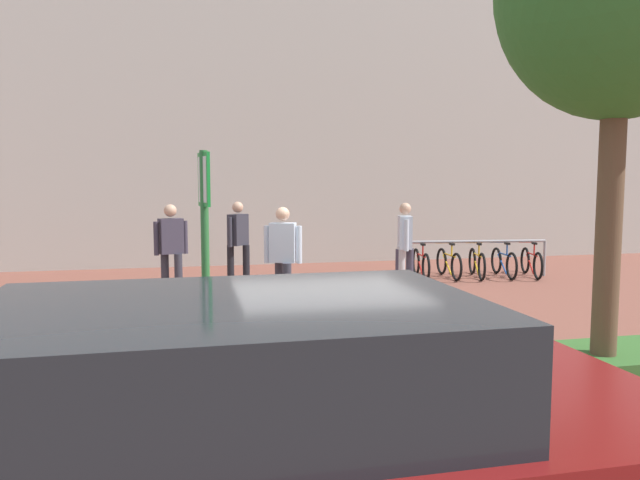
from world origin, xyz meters
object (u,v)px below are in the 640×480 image
at_px(person_suited_navy, 171,246).
at_px(car_maroon_wagon, 265,454).
at_px(bike_rack_cluster, 477,262).
at_px(person_shirt_blue, 405,242).
at_px(bollard_steel, 401,270).
at_px(parking_sign_post, 205,237).
at_px(person_suited_dark, 238,238).
at_px(bike_at_sign, 200,357).
at_px(person_casual_tan, 283,254).

height_order(person_suited_navy, car_maroon_wagon, person_suited_navy).
xyz_separation_m(bike_rack_cluster, car_maroon_wagon, (-5.92, -9.30, 0.41)).
bearing_deg(person_shirt_blue, bollard_steel, -142.92).
bearing_deg(parking_sign_post, person_suited_dark, 82.25).
bearing_deg(parking_sign_post, person_shirt_blue, 51.10).
height_order(bike_at_sign, person_suited_dark, person_suited_dark).
distance_m(person_suited_dark, person_casual_tan, 2.78).
distance_m(parking_sign_post, bollard_steel, 6.13).
height_order(parking_sign_post, bike_at_sign, parking_sign_post).
bearing_deg(person_shirt_blue, bike_rack_cluster, 33.00).
bearing_deg(person_suited_navy, car_maroon_wagon, -85.51).
bearing_deg(person_casual_tan, person_suited_dark, 99.77).
bearing_deg(person_casual_tan, bike_at_sign, -112.76).
distance_m(person_suited_navy, car_maroon_wagon, 8.04).
bearing_deg(car_maroon_wagon, person_suited_navy, 94.49).
bearing_deg(car_maroon_wagon, parking_sign_post, 93.47).
bearing_deg(bike_rack_cluster, bike_at_sign, -135.25).
xyz_separation_m(bollard_steel, person_suited_navy, (-4.21, 0.24, 0.53)).
distance_m(bike_rack_cluster, person_suited_dark, 5.31).
bearing_deg(person_suited_navy, bollard_steel, -3.24).
bearing_deg(bollard_steel, bike_at_sign, -129.87).
xyz_separation_m(parking_sign_post, person_shirt_blue, (3.86, 4.78, -0.60)).
distance_m(bike_rack_cluster, person_casual_tan, 5.61).
relative_size(bollard_steel, person_suited_navy, 0.52).
xyz_separation_m(bike_rack_cluster, person_casual_tan, (-4.80, -2.84, 0.64)).
distance_m(bike_at_sign, bike_rack_cluster, 8.69).
xyz_separation_m(parking_sign_post, bike_at_sign, (-0.07, 0.12, -1.23)).
bearing_deg(car_maroon_wagon, person_casual_tan, 80.16).
xyz_separation_m(bike_at_sign, person_suited_dark, (0.90, 6.01, 0.63)).
xyz_separation_m(person_suited_dark, person_casual_tan, (0.47, -2.74, 0.00)).
bearing_deg(bollard_steel, car_maroon_wagon, -114.72).
height_order(bollard_steel, car_maroon_wagon, car_maroon_wagon).
height_order(person_shirt_blue, person_suited_dark, same).
bearing_deg(parking_sign_post, bollard_steel, 51.38).
height_order(bike_at_sign, car_maroon_wagon, car_maroon_wagon).
bearing_deg(bike_at_sign, person_casual_tan, 67.24).
bearing_deg(car_maroon_wagon, bike_rack_cluster, 57.54).
distance_m(bike_at_sign, person_suited_dark, 6.11).
height_order(parking_sign_post, car_maroon_wagon, parking_sign_post).
distance_m(person_shirt_blue, person_casual_tan, 2.91).
bearing_deg(parking_sign_post, bike_at_sign, 119.67).
relative_size(person_suited_navy, person_shirt_blue, 1.00).
xyz_separation_m(bollard_steel, person_casual_tan, (-2.46, -1.31, 0.53)).
xyz_separation_m(bike_at_sign, person_casual_tan, (1.38, 3.28, 0.63)).
distance_m(bollard_steel, person_casual_tan, 2.83).
bearing_deg(bike_at_sign, bollard_steel, 50.13).
bearing_deg(person_shirt_blue, person_suited_dark, 155.96).
xyz_separation_m(bollard_steel, person_suited_dark, (-2.93, 1.42, 0.53)).
distance_m(bike_at_sign, bollard_steel, 5.98).
distance_m(parking_sign_post, bike_rack_cluster, 8.81).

